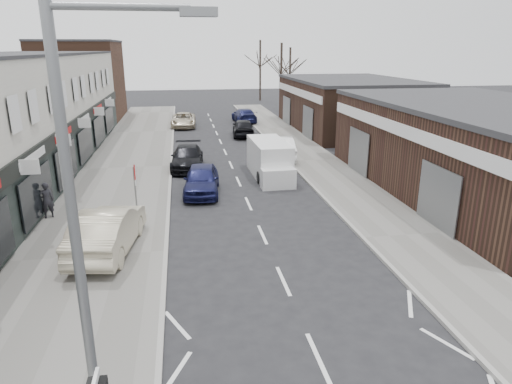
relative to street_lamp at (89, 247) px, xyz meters
name	(u,v)px	position (x,y,z in m)	size (l,w,h in m)	color
pavement_left	(126,168)	(-2.22, 22.80, -4.56)	(5.50, 64.00, 0.12)	slate
pavement_right	(315,161)	(10.28, 22.80, -4.56)	(3.50, 64.00, 0.12)	slate
brick_block_far	(81,81)	(-8.97, 45.80, -0.62)	(8.00, 10.00, 8.00)	#4A2D1F
right_unit_near	(483,151)	(17.03, 14.80, -2.37)	(10.00, 18.00, 4.50)	#3A241A
right_unit_far	(349,105)	(17.03, 34.80, -2.37)	(10.00, 16.00, 4.50)	#3A241A
tree_far_a	(281,111)	(13.53, 48.80, -4.62)	(3.60, 3.60, 8.00)	#382D26
tree_far_b	(289,105)	(16.03, 54.80, -4.62)	(3.60, 3.60, 7.50)	#382D26
tree_far_c	(260,100)	(13.03, 60.80, -4.62)	(3.60, 3.60, 8.50)	#382D26
street_lamp	(89,247)	(0.00, 0.00, 0.00)	(2.23, 0.22, 8.00)	slate
warning_sign	(135,176)	(-0.63, 12.80, -2.42)	(0.12, 0.80, 2.70)	slate
white_van	(270,160)	(6.53, 19.63, -3.61)	(2.04, 5.51, 2.13)	white
sedan_on_pavement	(108,230)	(-1.49, 9.96, -3.66)	(1.77, 5.09, 1.68)	#C1B79A
pedestrian	(47,200)	(-4.67, 14.01, -3.68)	(0.60, 0.39, 1.65)	black
parked_car_left_a	(202,180)	(2.33, 16.90, -3.86)	(1.79, 4.45, 1.52)	#151843
parked_car_left_b	(187,157)	(1.67, 22.41, -3.91)	(1.99, 4.88, 1.42)	black
parked_car_left_c	(183,120)	(1.61, 38.65, -3.93)	(2.29, 4.96, 1.38)	#BEB198
parked_car_right_a	(279,148)	(8.03, 23.92, -3.82)	(1.70, 4.87, 1.61)	white
parked_car_right_b	(243,127)	(6.73, 32.92, -3.86)	(1.81, 4.49, 1.53)	black
parked_car_right_c	(244,115)	(7.86, 40.55, -3.89)	(2.03, 4.99, 1.45)	#151841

